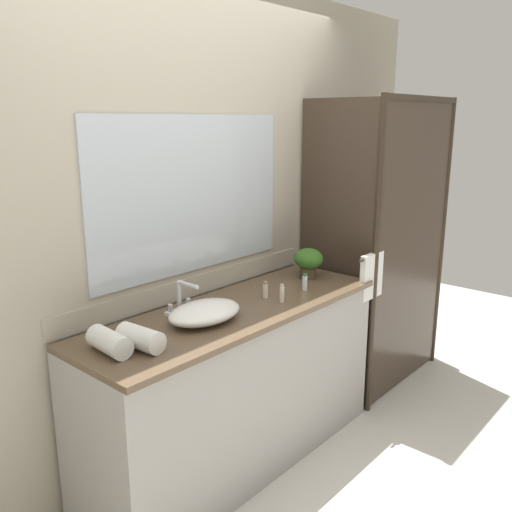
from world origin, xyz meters
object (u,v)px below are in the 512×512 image
object	(u,v)px
amenity_bottle_conditioner	(282,294)
faucet	(181,302)
amenity_bottle_body_wash	(266,290)
rolled_towel_middle	(140,338)
sink_basin	(205,312)
rolled_towel_near_edge	(109,342)
amenity_bottle_shampoo	(305,282)
potted_plant	(308,261)

from	to	relation	value
amenity_bottle_conditioner	faucet	bearing A→B (deg)	148.80
amenity_bottle_body_wash	rolled_towel_middle	world-z (taller)	rolled_towel_middle
sink_basin	amenity_bottle_body_wash	size ratio (longest dim) A/B	4.25
faucet	amenity_bottle_body_wash	bearing A→B (deg)	-19.91
rolled_towel_near_edge	rolled_towel_middle	xyz separation A→B (m)	(0.11, -0.07, 0.00)
rolled_towel_near_edge	amenity_bottle_body_wash	bearing A→B (deg)	-1.40
amenity_bottle_conditioner	rolled_towel_near_edge	xyz separation A→B (m)	(-0.98, 0.14, 0.00)
amenity_bottle_shampoo	rolled_towel_middle	size ratio (longest dim) A/B	0.46
faucet	potted_plant	world-z (taller)	potted_plant
faucet	amenity_bottle_conditioner	xyz separation A→B (m)	(0.46, -0.28, -0.01)
faucet	rolled_towel_near_edge	distance (m)	0.54
sink_basin	rolled_towel_near_edge	world-z (taller)	rolled_towel_near_edge
sink_basin	faucet	xyz separation A→B (m)	(-0.00, 0.17, 0.01)
potted_plant	rolled_towel_near_edge	world-z (taller)	potted_plant
rolled_towel_near_edge	potted_plant	bearing A→B (deg)	1.00
sink_basin	amenity_bottle_body_wash	xyz separation A→B (m)	(0.46, 0.01, -0.00)
potted_plant	sink_basin	bearing A→B (deg)	-176.64
amenity_bottle_shampoo	rolled_towel_middle	world-z (taller)	rolled_towel_middle
faucet	amenity_bottle_conditioner	size ratio (longest dim) A/B	1.70
amenity_bottle_shampoo	rolled_towel_near_edge	distance (m)	1.24
amenity_bottle_body_wash	rolled_towel_near_edge	world-z (taller)	rolled_towel_near_edge
potted_plant	amenity_bottle_conditioner	size ratio (longest dim) A/B	1.86
potted_plant	rolled_towel_middle	bearing A→B (deg)	-176.13
sink_basin	amenity_bottle_shampoo	distance (m)	0.72
potted_plant	rolled_towel_middle	world-z (taller)	potted_plant
potted_plant	amenity_bottle_shampoo	size ratio (longest dim) A/B	1.91
rolled_towel_middle	amenity_bottle_conditioner	bearing A→B (deg)	-4.74
potted_plant	amenity_bottle_body_wash	distance (m)	0.47
amenity_bottle_shampoo	amenity_bottle_body_wash	distance (m)	0.26
faucet	rolled_towel_middle	world-z (taller)	faucet
faucet	sink_basin	bearing A→B (deg)	-90.00
amenity_bottle_shampoo	amenity_bottle_conditioner	bearing A→B (deg)	-172.58
amenity_bottle_shampoo	amenity_bottle_body_wash	bearing A→B (deg)	162.15
amenity_bottle_shampoo	rolled_towel_middle	distance (m)	1.13
faucet	amenity_bottle_body_wash	world-z (taller)	faucet
potted_plant	amenity_bottle_shampoo	xyz separation A→B (m)	(-0.21, -0.13, -0.06)
potted_plant	amenity_bottle_body_wash	size ratio (longest dim) A/B	2.00
sink_basin	rolled_towel_middle	size ratio (longest dim) A/B	1.85
potted_plant	amenity_bottle_shampoo	distance (m)	0.26
faucet	rolled_towel_middle	xyz separation A→B (m)	(-0.41, -0.21, -0.01)
potted_plant	rolled_towel_near_edge	bearing A→B (deg)	-179.00
sink_basin	faucet	distance (m)	0.17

